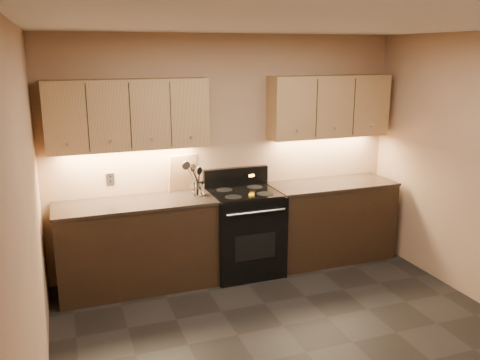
% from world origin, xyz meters
% --- Properties ---
extents(floor, '(4.00, 4.00, 0.00)m').
position_xyz_m(floor, '(0.00, 0.00, 0.00)').
color(floor, black).
rests_on(floor, ground).
extents(ceiling, '(4.00, 4.00, 0.00)m').
position_xyz_m(ceiling, '(0.00, 0.00, 2.60)').
color(ceiling, silver).
rests_on(ceiling, wall_back).
extents(wall_back, '(4.00, 0.04, 2.60)m').
position_xyz_m(wall_back, '(0.00, 2.00, 1.30)').
color(wall_back, tan).
rests_on(wall_back, ground).
extents(wall_left, '(0.04, 4.00, 2.60)m').
position_xyz_m(wall_left, '(-2.00, 0.00, 1.30)').
color(wall_left, tan).
rests_on(wall_left, ground).
extents(counter_left, '(1.62, 0.62, 0.93)m').
position_xyz_m(counter_left, '(-1.10, 1.70, 0.47)').
color(counter_left, black).
rests_on(counter_left, ground).
extents(counter_right, '(1.46, 0.62, 0.93)m').
position_xyz_m(counter_right, '(1.18, 1.70, 0.47)').
color(counter_right, black).
rests_on(counter_right, ground).
extents(stove, '(0.76, 0.68, 1.14)m').
position_xyz_m(stove, '(0.08, 1.68, 0.48)').
color(stove, black).
rests_on(stove, ground).
extents(upper_cab_left, '(1.60, 0.30, 0.70)m').
position_xyz_m(upper_cab_left, '(-1.10, 1.85, 1.80)').
color(upper_cab_left, tan).
rests_on(upper_cab_left, wall_back).
extents(upper_cab_right, '(1.44, 0.30, 0.70)m').
position_xyz_m(upper_cab_right, '(1.18, 1.85, 1.80)').
color(upper_cab_right, tan).
rests_on(upper_cab_right, wall_back).
extents(outlet_plate, '(0.08, 0.01, 0.12)m').
position_xyz_m(outlet_plate, '(-1.30, 1.99, 1.12)').
color(outlet_plate, '#B2B5BA').
rests_on(outlet_plate, wall_back).
extents(utensil_crock, '(0.15, 0.15, 0.14)m').
position_xyz_m(utensil_crock, '(-0.42, 1.72, 1.00)').
color(utensil_crock, white).
rests_on(utensil_crock, counter_left).
extents(cutting_board, '(0.33, 0.16, 0.41)m').
position_xyz_m(cutting_board, '(-0.53, 1.96, 1.13)').
color(cutting_board, tan).
rests_on(cutting_board, counter_left).
extents(wooden_spoon, '(0.12, 0.11, 0.30)m').
position_xyz_m(wooden_spoon, '(-0.45, 1.71, 1.09)').
color(wooden_spoon, tan).
rests_on(wooden_spoon, utensil_crock).
extents(black_spoon, '(0.07, 0.13, 0.31)m').
position_xyz_m(black_spoon, '(-0.43, 1.73, 1.10)').
color(black_spoon, black).
rests_on(black_spoon, utensil_crock).
extents(black_turner, '(0.18, 0.17, 0.34)m').
position_xyz_m(black_turner, '(-0.40, 1.69, 1.11)').
color(black_turner, black).
rests_on(black_turner, utensil_crock).
extents(steel_spatula, '(0.18, 0.12, 0.36)m').
position_xyz_m(steel_spatula, '(-0.39, 1.72, 1.12)').
color(steel_spatula, silver).
rests_on(steel_spatula, utensil_crock).
extents(steel_skimmer, '(0.27, 0.14, 0.40)m').
position_xyz_m(steel_skimmer, '(-0.39, 1.70, 1.14)').
color(steel_skimmer, silver).
rests_on(steel_skimmer, utensil_crock).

